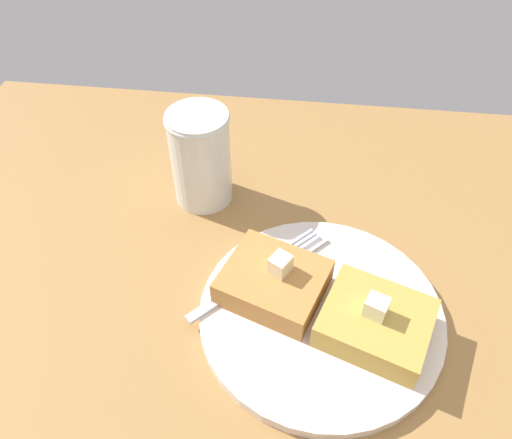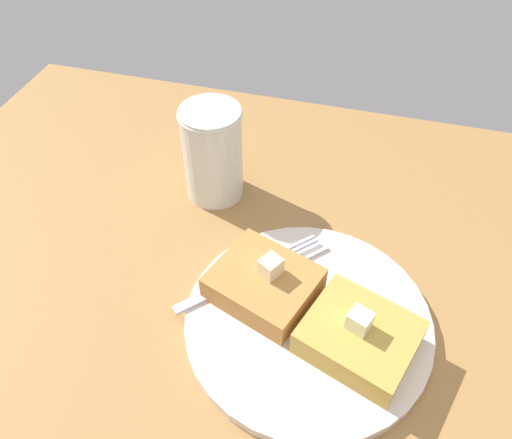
% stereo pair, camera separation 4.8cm
% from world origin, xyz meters
% --- Properties ---
extents(plate, '(0.22, 0.22, 0.01)m').
position_xyz_m(plate, '(0.01, 0.12, 0.04)').
color(plate, silver).
rests_on(plate, table_surface).
extents(toast_slice_left, '(0.11, 0.10, 0.03)m').
position_xyz_m(toast_slice_left, '(-0.04, 0.13, 0.05)').
color(toast_slice_left, '#BD7E3E').
rests_on(toast_slice_left, plate).
extents(toast_slice_middle, '(0.11, 0.10, 0.03)m').
position_xyz_m(toast_slice_middle, '(0.05, 0.10, 0.05)').
color(toast_slice_middle, gold).
rests_on(toast_slice_middle, plate).
extents(butter_pat_primary, '(0.02, 0.02, 0.02)m').
position_xyz_m(butter_pat_primary, '(-0.03, 0.14, 0.08)').
color(butter_pat_primary, beige).
rests_on(butter_pat_primary, toast_slice_left).
extents(butter_pat_secondary, '(0.02, 0.02, 0.02)m').
position_xyz_m(butter_pat_secondary, '(0.05, 0.10, 0.08)').
color(butter_pat_secondary, '#F2F1C9').
rests_on(butter_pat_secondary, toast_slice_middle).
extents(fork, '(0.12, 0.13, 0.00)m').
position_xyz_m(fork, '(-0.05, 0.16, 0.04)').
color(fork, silver).
rests_on(fork, plate).
extents(syrup_jar, '(0.07, 0.07, 0.11)m').
position_xyz_m(syrup_jar, '(-0.13, 0.27, 0.08)').
color(syrup_jar, '#331906').
rests_on(syrup_jar, table_surface).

